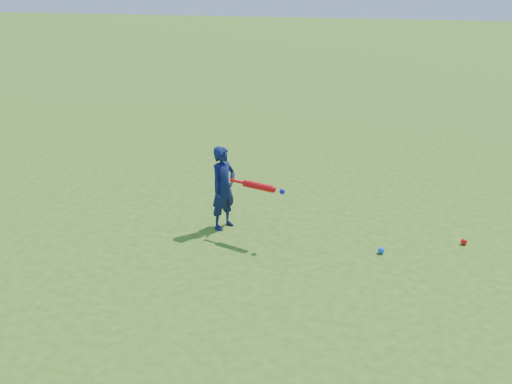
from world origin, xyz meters
TOP-DOWN VIEW (x-y plane):
  - ground at (0.00, 0.00)m, footprint 80.00×80.00m
  - child at (0.15, -0.25)m, footprint 0.40×0.47m
  - ground_ball_red at (3.17, 0.01)m, footprint 0.08×0.08m
  - ground_ball_blue at (2.20, -0.50)m, footprint 0.08×0.08m
  - bat_swing at (0.70, -0.48)m, footprint 0.74×0.29m

SIDE VIEW (x-z plane):
  - ground at x=0.00m, z-range 0.00..0.00m
  - ground_ball_red at x=3.17m, z-range 0.00..0.08m
  - ground_ball_blue at x=2.20m, z-range 0.00..0.08m
  - child at x=0.15m, z-range 0.00..1.10m
  - bat_swing at x=0.70m, z-range 0.66..0.75m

